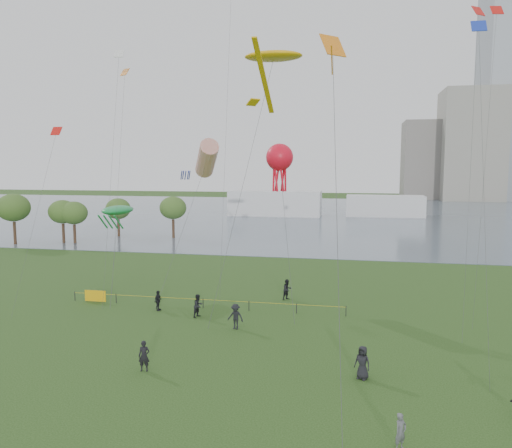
% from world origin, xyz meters
% --- Properties ---
extents(ground_plane, '(400.00, 400.00, 0.00)m').
position_xyz_m(ground_plane, '(0.00, 0.00, 0.00)').
color(ground_plane, '#1D3A12').
extents(lake, '(400.00, 120.00, 0.08)m').
position_xyz_m(lake, '(0.00, 100.00, 0.02)').
color(lake, slate).
rests_on(lake, ground_plane).
extents(building_mid, '(20.00, 20.00, 38.00)m').
position_xyz_m(building_mid, '(46.00, 162.00, 19.00)').
color(building_mid, gray).
rests_on(building_mid, ground_plane).
extents(building_low, '(16.00, 18.00, 28.00)m').
position_xyz_m(building_low, '(32.00, 168.00, 14.00)').
color(building_low, slate).
rests_on(building_low, ground_plane).
extents(pavilion_left, '(22.00, 8.00, 6.00)m').
position_xyz_m(pavilion_left, '(-12.00, 95.00, 3.00)').
color(pavilion_left, silver).
rests_on(pavilion_left, ground_plane).
extents(pavilion_right, '(18.00, 7.00, 5.00)m').
position_xyz_m(pavilion_right, '(14.00, 98.00, 2.50)').
color(pavilion_right, silver).
rests_on(pavilion_right, ground_plane).
extents(trees, '(26.31, 15.80, 7.80)m').
position_xyz_m(trees, '(-35.48, 48.24, 5.10)').
color(trees, '#3C281B').
rests_on(trees, ground_plane).
extents(fence, '(24.07, 0.07, 1.05)m').
position_xyz_m(fence, '(-11.82, 15.57, 0.55)').
color(fence, black).
rests_on(fence, ground_plane).
extents(kite_flyer, '(0.69, 0.69, 1.62)m').
position_xyz_m(kite_flyer, '(8.91, -3.28, 0.81)').
color(kite_flyer, '#57595E').
rests_on(kite_flyer, ground_plane).
extents(spectator_a, '(1.00, 1.11, 1.86)m').
position_xyz_m(spectator_a, '(-5.33, 13.11, 0.93)').
color(spectator_a, black).
rests_on(spectator_a, ground_plane).
extents(spectator_b, '(1.35, 0.93, 1.91)m').
position_xyz_m(spectator_b, '(-1.70, 10.76, 0.96)').
color(spectator_b, black).
rests_on(spectator_b, ground_plane).
extents(spectator_c, '(0.54, 1.05, 1.71)m').
position_xyz_m(spectator_c, '(-9.19, 14.14, 0.85)').
color(spectator_c, black).
rests_on(spectator_c, ground_plane).
extents(spectator_d, '(1.11, 0.97, 1.92)m').
position_xyz_m(spectator_d, '(7.41, 3.70, 0.96)').
color(spectator_d, black).
rests_on(spectator_d, ground_plane).
extents(spectator_f, '(0.74, 0.55, 1.83)m').
position_xyz_m(spectator_f, '(-5.23, 2.33, 0.91)').
color(spectator_f, black).
rests_on(spectator_f, ground_plane).
extents(spectator_g, '(1.13, 1.15, 1.87)m').
position_xyz_m(spectator_g, '(0.99, 19.65, 0.94)').
color(spectator_g, black).
rests_on(spectator_g, ground_plane).
extents(kite_stingray, '(6.31, 9.91, 20.97)m').
position_xyz_m(kite_stingray, '(0.27, 15.51, 20.50)').
color(kite_stingray, '#3F3F42').
extents(kite_windsock, '(4.27, 11.58, 14.69)m').
position_xyz_m(kite_windsock, '(-7.50, 23.10, 12.75)').
color(kite_windsock, '#3F3F42').
extents(kite_creature, '(4.10, 9.91, 8.17)m').
position_xyz_m(kite_creature, '(-16.18, 21.34, 7.69)').
color(kite_creature, '#3F3F42').
extents(kite_octopus, '(3.19, 6.49, 13.95)m').
position_xyz_m(kite_octopus, '(0.46, 18.02, 12.72)').
color(kite_octopus, '#3F3F42').
extents(kite_delta, '(1.99, 11.46, 19.59)m').
position_xyz_m(kite_delta, '(5.40, 5.13, 17.94)').
color(kite_delta, '#3F3F42').
extents(small_kites, '(37.23, 15.54, 16.52)m').
position_xyz_m(small_kites, '(-1.31, 18.50, 22.54)').
color(small_kites, white).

